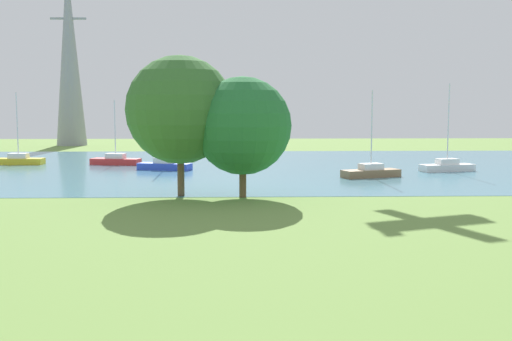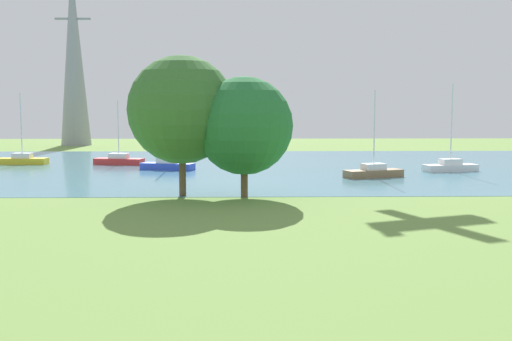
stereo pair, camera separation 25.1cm
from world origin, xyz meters
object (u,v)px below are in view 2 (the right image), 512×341
(sailboat_red, at_px, (119,160))
(tree_mid_shore, at_px, (244,126))
(sailboat_white, at_px, (450,166))
(sailboat_brown, at_px, (373,172))
(sailboat_yellow, at_px, (22,160))
(tree_east_far, at_px, (182,110))
(sailboat_blue, at_px, (168,165))
(electricity_pylon, at_px, (74,54))

(sailboat_red, distance_m, tree_mid_shore, 25.48)
(sailboat_white, relative_size, sailboat_brown, 1.10)
(sailboat_yellow, height_order, sailboat_red, sailboat_yellow)
(sailboat_white, relative_size, tree_east_far, 0.86)
(sailboat_blue, xyz_separation_m, tree_east_far, (2.96, -16.11, 4.98))
(sailboat_blue, height_order, sailboat_red, sailboat_blue)
(sailboat_yellow, xyz_separation_m, sailboat_white, (39.98, -7.58, 0.01))
(sailboat_red, bearing_deg, tree_east_far, -68.56)
(sailboat_yellow, xyz_separation_m, tree_mid_shore, (21.88, -22.46, 3.99))
(sailboat_red, bearing_deg, tree_mid_shore, -60.79)
(sailboat_red, relative_size, tree_mid_shore, 0.84)
(sailboat_white, bearing_deg, electricity_pylon, 138.26)
(electricity_pylon, bearing_deg, sailboat_brown, -50.44)
(sailboat_blue, bearing_deg, sailboat_yellow, 159.28)
(sailboat_blue, height_order, electricity_pylon, electricity_pylon)
(sailboat_white, relative_size, electricity_pylon, 0.28)
(tree_mid_shore, xyz_separation_m, electricity_pylon, (-24.98, 53.33, 9.02))
(sailboat_yellow, bearing_deg, sailboat_white, -10.74)
(tree_east_far, bearing_deg, sailboat_brown, 34.47)
(sailboat_white, xyz_separation_m, tree_mid_shore, (-18.11, -14.88, 3.98))
(sailboat_yellow, xyz_separation_m, tree_east_far, (17.96, -21.79, 4.97))
(sailboat_blue, distance_m, sailboat_yellow, 16.04)
(tree_east_far, xyz_separation_m, tree_mid_shore, (3.92, -0.67, -0.98))
(tree_mid_shore, bearing_deg, tree_east_far, 170.25)
(sailboat_red, relative_size, electricity_pylon, 0.23)
(sailboat_yellow, xyz_separation_m, sailboat_red, (9.60, -0.50, -0.01))
(tree_mid_shore, bearing_deg, sailboat_white, 39.41)
(electricity_pylon, bearing_deg, sailboat_white, -41.74)
(sailboat_yellow, relative_size, sailboat_white, 0.92)
(sailboat_white, distance_m, tree_east_far, 26.68)
(sailboat_blue, distance_m, tree_east_far, 17.12)
(tree_mid_shore, bearing_deg, electricity_pylon, 115.10)
(sailboat_brown, distance_m, tree_east_far, 18.06)
(sailboat_white, height_order, sailboat_red, sailboat_white)
(sailboat_red, bearing_deg, electricity_pylon, 112.05)
(sailboat_blue, bearing_deg, tree_mid_shore, -67.73)
(sailboat_brown, bearing_deg, tree_east_far, -145.53)
(sailboat_blue, relative_size, sailboat_white, 0.92)
(sailboat_yellow, height_order, electricity_pylon, electricity_pylon)
(sailboat_brown, height_order, tree_east_far, tree_east_far)
(sailboat_red, xyz_separation_m, electricity_pylon, (-12.71, 31.36, 13.02))
(sailboat_blue, bearing_deg, electricity_pylon, 116.36)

